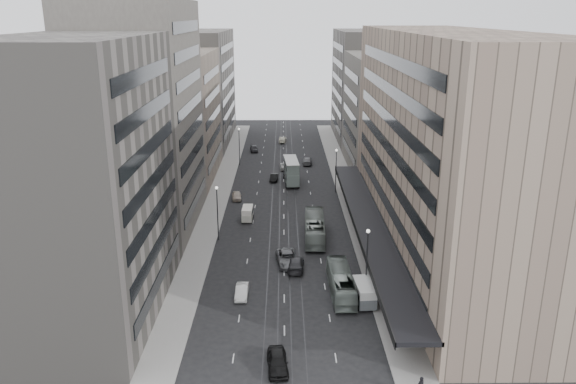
{
  "coord_description": "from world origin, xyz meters",
  "views": [
    {
      "loc": [
        -0.07,
        -65.11,
        32.06
      ],
      "look_at": [
        0.64,
        16.52,
        5.99
      ],
      "focal_mm": 35.0,
      "sensor_mm": 36.0,
      "label": 1
    }
  ],
  "objects_px": {
    "bus_far": "(315,228)",
    "vw_microbus": "(364,292)",
    "sedan_0": "(277,362)",
    "double_decker": "(291,171)",
    "sedan_2": "(287,258)",
    "sedan_1": "(242,291)",
    "bus_near": "(341,282)",
    "panel_van": "(247,213)"
  },
  "relations": [
    {
      "from": "double_decker",
      "to": "sedan_0",
      "type": "xyz_separation_m",
      "value": [
        -2.17,
        -60.79,
        -1.78
      ]
    },
    {
      "from": "bus_near",
      "to": "panel_van",
      "type": "bearing_deg",
      "value": -64.41
    },
    {
      "from": "bus_near",
      "to": "sedan_2",
      "type": "distance_m",
      "value": 10.58
    },
    {
      "from": "bus_far",
      "to": "sedan_2",
      "type": "xyz_separation_m",
      "value": [
        -4.13,
        -8.9,
        -0.87
      ]
    },
    {
      "from": "bus_near",
      "to": "double_decker",
      "type": "bearing_deg",
      "value": -84.69
    },
    {
      "from": "panel_van",
      "to": "sedan_1",
      "type": "height_order",
      "value": "panel_van"
    },
    {
      "from": "double_decker",
      "to": "sedan_2",
      "type": "distance_m",
      "value": 37.52
    },
    {
      "from": "bus_far",
      "to": "panel_van",
      "type": "bearing_deg",
      "value": -34.03
    },
    {
      "from": "bus_near",
      "to": "sedan_0",
      "type": "bearing_deg",
      "value": 62.21
    },
    {
      "from": "bus_far",
      "to": "sedan_1",
      "type": "height_order",
      "value": "bus_far"
    },
    {
      "from": "panel_van",
      "to": "sedan_0",
      "type": "height_order",
      "value": "panel_van"
    },
    {
      "from": "sedan_0",
      "to": "sedan_2",
      "type": "bearing_deg",
      "value": 82.84
    },
    {
      "from": "double_decker",
      "to": "sedan_2",
      "type": "relative_size",
      "value": 1.53
    },
    {
      "from": "bus_far",
      "to": "vw_microbus",
      "type": "distance_m",
      "value": 20.25
    },
    {
      "from": "bus_near",
      "to": "sedan_2",
      "type": "height_order",
      "value": "bus_near"
    },
    {
      "from": "bus_near",
      "to": "bus_far",
      "type": "bearing_deg",
      "value": -84.01
    },
    {
      "from": "bus_near",
      "to": "sedan_2",
      "type": "bearing_deg",
      "value": -54.36
    },
    {
      "from": "double_decker",
      "to": "sedan_0",
      "type": "relative_size",
      "value": 1.89
    },
    {
      "from": "sedan_0",
      "to": "sedan_2",
      "type": "height_order",
      "value": "sedan_2"
    },
    {
      "from": "bus_near",
      "to": "sedan_1",
      "type": "distance_m",
      "value": 11.83
    },
    {
      "from": "panel_van",
      "to": "sedan_2",
      "type": "height_order",
      "value": "panel_van"
    },
    {
      "from": "bus_far",
      "to": "vw_microbus",
      "type": "height_order",
      "value": "bus_far"
    },
    {
      "from": "panel_van",
      "to": "sedan_1",
      "type": "distance_m",
      "value": 25.62
    },
    {
      "from": "double_decker",
      "to": "sedan_1",
      "type": "xyz_separation_m",
      "value": [
        -6.52,
        -46.5,
        -1.92
      ]
    },
    {
      "from": "vw_microbus",
      "to": "panel_van",
      "type": "bearing_deg",
      "value": 114.52
    },
    {
      "from": "bus_far",
      "to": "double_decker",
      "type": "distance_m",
      "value": 28.73
    },
    {
      "from": "vw_microbus",
      "to": "sedan_2",
      "type": "relative_size",
      "value": 0.83
    },
    {
      "from": "panel_van",
      "to": "sedan_2",
      "type": "xyz_separation_m",
      "value": [
        6.31,
        -16.56,
        -0.44
      ]
    },
    {
      "from": "bus_far",
      "to": "sedan_0",
      "type": "distance_m",
      "value": 32.67
    },
    {
      "from": "vw_microbus",
      "to": "double_decker",
      "type": "bearing_deg",
      "value": 94.72
    },
    {
      "from": "sedan_1",
      "to": "sedan_2",
      "type": "xyz_separation_m",
      "value": [
        5.45,
        9.04,
        0.14
      ]
    },
    {
      "from": "sedan_1",
      "to": "bus_far",
      "type": "bearing_deg",
      "value": 62.46
    },
    {
      "from": "vw_microbus",
      "to": "sedan_0",
      "type": "xyz_separation_m",
      "value": [
        -9.87,
        -12.53,
        -0.61
      ]
    },
    {
      "from": "bus_near",
      "to": "sedan_1",
      "type": "xyz_separation_m",
      "value": [
        -11.79,
        -0.6,
        -0.81
      ]
    },
    {
      "from": "panel_van",
      "to": "bus_near",
      "type": "bearing_deg",
      "value": -61.74
    },
    {
      "from": "sedan_2",
      "to": "bus_near",
      "type": "bearing_deg",
      "value": -60.23
    },
    {
      "from": "bus_far",
      "to": "sedan_0",
      "type": "xyz_separation_m",
      "value": [
        -5.24,
        -32.24,
        -0.87
      ]
    },
    {
      "from": "bus_near",
      "to": "sedan_0",
      "type": "relative_size",
      "value": 2.26
    },
    {
      "from": "vw_microbus",
      "to": "panel_van",
      "type": "relative_size",
      "value": 1.33
    },
    {
      "from": "double_decker",
      "to": "sedan_1",
      "type": "height_order",
      "value": "double_decker"
    },
    {
      "from": "bus_near",
      "to": "vw_microbus",
      "type": "xyz_separation_m",
      "value": [
        2.43,
        -2.36,
        -0.06
      ]
    },
    {
      "from": "sedan_1",
      "to": "sedan_0",
      "type": "bearing_deg",
      "value": -72.49
    }
  ]
}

